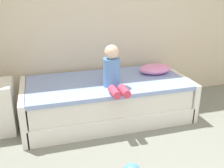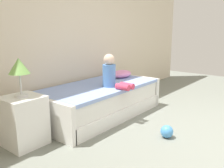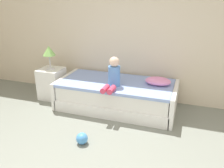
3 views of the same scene
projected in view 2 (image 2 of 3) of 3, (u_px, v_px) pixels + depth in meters
The scene contains 7 objects.
wall_rear at pixel (77, 24), 4.12m from camera, with size 7.20×0.10×2.90m, color beige.
bed at pixel (100, 100), 3.93m from camera, with size 2.11×1.00×0.50m.
nightstand at pixel (24, 121), 2.90m from camera, with size 0.44×0.44×0.60m, color white.
table_lamp at pixel (19, 68), 2.76m from camera, with size 0.24×0.24×0.45m.
child_figure at pixel (112, 74), 3.70m from camera, with size 0.20×0.51×0.50m.
pillow at pixel (121, 74), 4.47m from camera, with size 0.44×0.30×0.13m, color #EA8CC6.
toy_ball at pixel (167, 132), 3.14m from camera, with size 0.16×0.16×0.16m, color #4C99E5.
Camera 2 is at (-2.95, -0.51, 1.37)m, focal length 39.21 mm.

